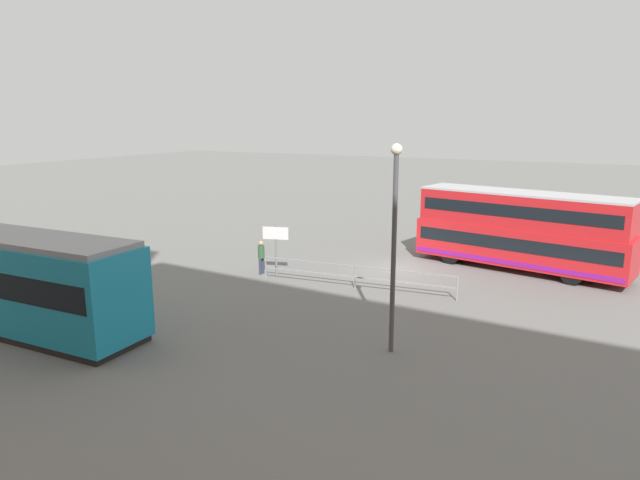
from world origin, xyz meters
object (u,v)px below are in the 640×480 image
object	(u,v)px
double_decker_bus	(521,230)
pedestrian_near_railing	(261,255)
info_sign	(276,240)
street_lamp	(394,234)

from	to	relation	value
double_decker_bus	pedestrian_near_railing	world-z (taller)	double_decker_bus
double_decker_bus	info_sign	xyz separation A→B (m)	(10.29, 6.62, -0.25)
street_lamp	double_decker_bus	bearing A→B (deg)	-99.44
pedestrian_near_railing	info_sign	size ratio (longest dim) A/B	0.66
double_decker_bus	info_sign	size ratio (longest dim) A/B	4.26
double_decker_bus	info_sign	world-z (taller)	double_decker_bus
info_sign	pedestrian_near_railing	bearing A→B (deg)	8.79
info_sign	double_decker_bus	bearing A→B (deg)	-147.25
pedestrian_near_railing	info_sign	distance (m)	1.13
info_sign	street_lamp	size ratio (longest dim) A/B	0.37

